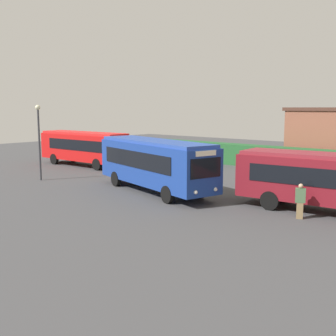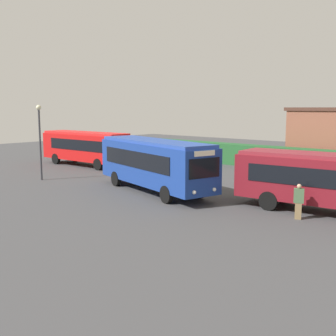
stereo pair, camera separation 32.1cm
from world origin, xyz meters
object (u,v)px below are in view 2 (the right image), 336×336
at_px(bus_red, 85,146).
at_px(person_center, 182,172).
at_px(person_right, 299,201).
at_px(bus_blue, 154,162).
at_px(traffic_cone, 264,170).
at_px(person_left, 111,155).
at_px(lamppost, 40,133).

xyz_separation_m(bus_red, person_center, (13.37, -2.01, -0.79)).
xyz_separation_m(bus_red, person_right, (22.68, -4.46, -0.90)).
height_order(bus_red, bus_blue, bus_blue).
relative_size(bus_red, traffic_cone, 16.66).
xyz_separation_m(bus_red, person_left, (1.32, 1.88, -0.91)).
xyz_separation_m(bus_blue, person_left, (-11.71, 6.24, -1.00)).
relative_size(person_center, traffic_cone, 3.14).
relative_size(traffic_cone, lamppost, 0.11).
bearing_deg(person_right, bus_blue, -116.66).
bearing_deg(lamppost, person_center, 26.69).
bearing_deg(lamppost, bus_red, 119.06).
bearing_deg(person_left, lamppost, 13.08).
bearing_deg(bus_blue, person_right, 13.66).
bearing_deg(lamppost, person_right, 7.15).
relative_size(bus_blue, traffic_cone, 17.27).
height_order(bus_blue, person_right, bus_blue).
relative_size(bus_red, person_right, 5.85).
distance_m(bus_blue, person_right, 9.70).
distance_m(bus_blue, person_center, 2.54).
height_order(bus_blue, traffic_cone, bus_blue).
relative_size(bus_blue, person_left, 6.09).
xyz_separation_m(person_left, person_center, (12.05, -3.89, 0.12)).
bearing_deg(bus_blue, traffic_cone, 95.56).
bearing_deg(bus_red, lamppost, 116.85).
xyz_separation_m(person_center, person_right, (9.31, -2.44, -0.11)).
xyz_separation_m(bus_blue, lamppost, (-9.24, -2.46, 1.55)).
height_order(bus_red, person_right, bus_red).
relative_size(bus_blue, person_right, 6.06).
relative_size(bus_blue, person_center, 5.50).
relative_size(person_left, lamppost, 0.31).
relative_size(bus_red, bus_blue, 0.97).
distance_m(person_left, lamppost, 9.40).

